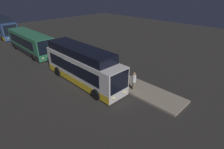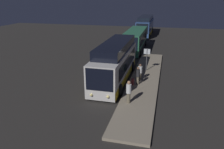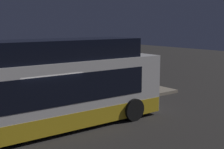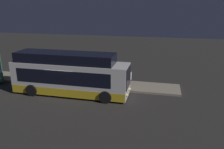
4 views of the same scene
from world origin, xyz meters
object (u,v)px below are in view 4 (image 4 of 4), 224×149
at_px(bus_lead, 69,76).
at_px(suitcase, 91,83).
at_px(passenger_boarding, 90,75).
at_px(trash_bin, 55,79).
at_px(sign_post, 52,65).
at_px(passenger_waiting, 79,75).
at_px(passenger_with_bags, 129,78).

bearing_deg(bus_lead, suitcase, 56.89).
xyz_separation_m(passenger_boarding, trash_bin, (-3.65, -0.37, -0.59)).
bearing_deg(sign_post, suitcase, -10.34).
height_order(passenger_waiting, trash_bin, passenger_waiting).
xyz_separation_m(bus_lead, passenger_with_bags, (4.95, 2.21, -0.52)).
xyz_separation_m(bus_lead, sign_post, (-3.07, 2.73, 0.06)).
bearing_deg(bus_lead, passenger_boarding, 65.12).
bearing_deg(passenger_with_bags, passenger_boarding, -31.62).
distance_m(passenger_boarding, suitcase, 0.78).
distance_m(passenger_boarding, passenger_waiting, 1.17).
bearing_deg(sign_post, passenger_waiting, -5.86).
height_order(passenger_waiting, passenger_with_bags, passenger_with_bags).
distance_m(suitcase, trash_bin, 3.81).
bearing_deg(trash_bin, passenger_with_bags, 1.48).
bearing_deg(sign_post, passenger_with_bags, -3.71).
xyz_separation_m(bus_lead, suitcase, (1.26, 1.94, -1.20)).
xyz_separation_m(passenger_boarding, passenger_with_bags, (3.85, -0.17, 0.06)).
bearing_deg(passenger_boarding, trash_bin, -6.54).
bearing_deg(passenger_boarding, sign_post, -17.02).
xyz_separation_m(passenger_boarding, sign_post, (-4.17, 0.35, 0.64)).
distance_m(passenger_with_bags, trash_bin, 7.53).
relative_size(sign_post, trash_bin, 3.74).
relative_size(passenger_boarding, passenger_with_bags, 0.93).
distance_m(passenger_boarding, sign_post, 4.23).
xyz_separation_m(passenger_boarding, passenger_waiting, (-1.16, 0.04, -0.06)).
bearing_deg(passenger_with_bags, passenger_waiting, -31.44).
xyz_separation_m(passenger_boarding, suitcase, (0.16, -0.44, -0.63)).
bearing_deg(passenger_with_bags, trash_bin, -27.56).
bearing_deg(suitcase, passenger_waiting, 159.98).
bearing_deg(passenger_boarding, bus_lead, 52.84).
bearing_deg(passenger_waiting, trash_bin, 161.95).
distance_m(bus_lead, suitcase, 2.60).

